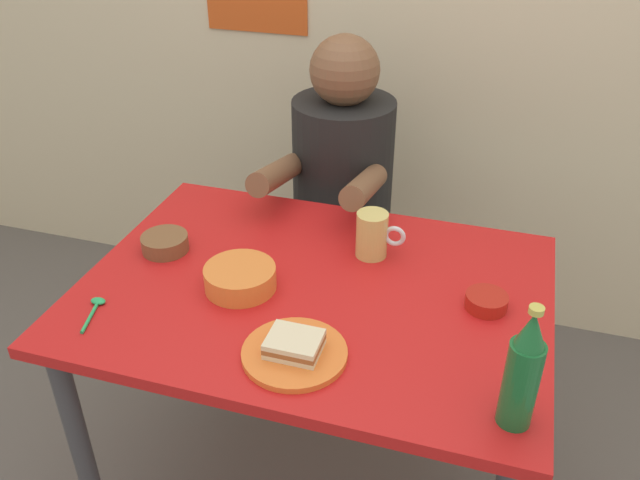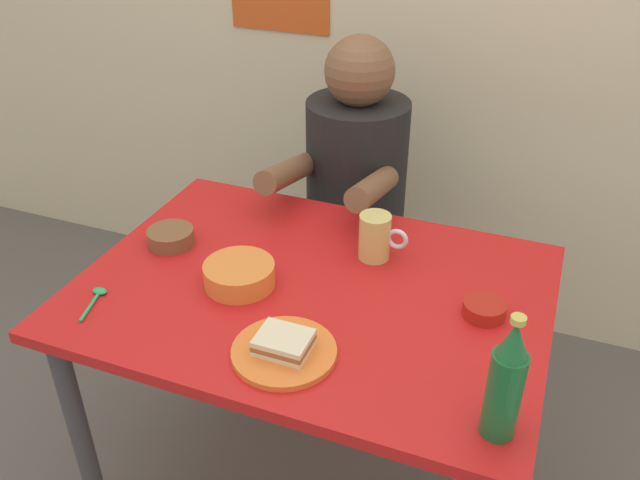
% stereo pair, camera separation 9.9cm
% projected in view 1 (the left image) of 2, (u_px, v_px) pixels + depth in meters
% --- Properties ---
extents(dining_table, '(1.10, 0.80, 0.74)m').
position_uv_depth(dining_table, '(314.00, 317.00, 1.62)').
color(dining_table, red).
rests_on(dining_table, ground).
extents(stool, '(0.34, 0.34, 0.45)m').
position_uv_depth(stool, '(341.00, 271.00, 2.31)').
color(stool, '#4C4C51').
rests_on(stool, ground).
extents(person_seated, '(0.33, 0.56, 0.72)m').
position_uv_depth(person_seated, '(342.00, 164.00, 2.08)').
color(person_seated, black).
rests_on(person_seated, stool).
extents(plate_orange, '(0.22, 0.22, 0.01)m').
position_uv_depth(plate_orange, '(295.00, 353.00, 1.36)').
color(plate_orange, orange).
rests_on(plate_orange, dining_table).
extents(sandwich, '(0.11, 0.09, 0.04)m').
position_uv_depth(sandwich, '(294.00, 344.00, 1.34)').
color(sandwich, beige).
rests_on(sandwich, plate_orange).
extents(beer_mug, '(0.13, 0.08, 0.12)m').
position_uv_depth(beer_mug, '(373.00, 235.00, 1.66)').
color(beer_mug, '#D1BC66').
rests_on(beer_mug, dining_table).
extents(beer_bottle, '(0.06, 0.06, 0.26)m').
position_uv_depth(beer_bottle, '(523.00, 372.00, 1.15)').
color(beer_bottle, '#19602D').
rests_on(beer_bottle, dining_table).
extents(condiment_bowl_brown, '(0.12, 0.12, 0.04)m').
position_uv_depth(condiment_bowl_brown, '(165.00, 242.00, 1.69)').
color(condiment_bowl_brown, brown).
rests_on(condiment_bowl_brown, dining_table).
extents(sambal_bowl_red, '(0.10, 0.10, 0.03)m').
position_uv_depth(sambal_bowl_red, '(486.00, 301.00, 1.49)').
color(sambal_bowl_red, '#B21E14').
rests_on(sambal_bowl_red, dining_table).
extents(soup_bowl_orange, '(0.17, 0.17, 0.05)m').
position_uv_depth(soup_bowl_orange, '(240.00, 277.00, 1.55)').
color(soup_bowl_orange, orange).
rests_on(soup_bowl_orange, dining_table).
extents(spoon, '(0.05, 0.12, 0.01)m').
position_uv_depth(spoon, '(95.00, 307.00, 1.49)').
color(spoon, '#26A559').
rests_on(spoon, dining_table).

